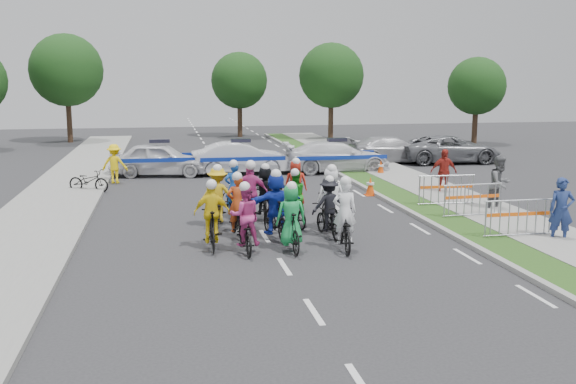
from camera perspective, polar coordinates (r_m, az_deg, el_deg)
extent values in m
plane|color=#28282B|center=(15.08, -0.33, -6.66)|extent=(90.00, 90.00, 0.00)
cube|color=gray|center=(21.14, 10.82, -1.80)|extent=(0.20, 60.00, 0.12)
cube|color=#264D18|center=(21.41, 12.56, -1.73)|extent=(1.20, 60.00, 0.11)
cube|color=gray|center=(22.18, 16.83, -1.49)|extent=(2.40, 60.00, 0.13)
cube|color=gray|center=(20.03, -21.77, -2.99)|extent=(3.00, 60.00, 0.13)
imported|color=black|center=(16.52, 4.98, -3.43)|extent=(0.90, 1.96, 0.99)
imported|color=white|center=(16.36, 5.06, -1.74)|extent=(0.65, 0.47, 1.65)
sphere|color=white|center=(16.17, 5.15, 0.93)|extent=(0.29, 0.29, 0.29)
imported|color=black|center=(16.30, 0.25, -3.49)|extent=(0.57, 1.75, 1.04)
imported|color=green|center=(16.15, 0.28, -2.02)|extent=(0.78, 0.53, 1.56)
sphere|color=white|center=(15.97, 0.32, 0.48)|extent=(0.27, 0.27, 0.27)
imported|color=black|center=(16.28, -3.87, -3.71)|extent=(0.67, 1.80, 0.94)
imported|color=#C53683|center=(16.12, -3.87, -2.06)|extent=(0.77, 0.61, 1.56)
sphere|color=white|center=(15.93, -3.87, 0.46)|extent=(0.27, 0.27, 0.27)
imported|color=black|center=(16.62, -6.76, -3.28)|extent=(0.55, 1.76, 1.05)
imported|color=yellow|center=(16.47, -6.78, -1.82)|extent=(0.93, 0.41, 1.57)
sphere|color=white|center=(16.29, -6.82, 0.66)|extent=(0.27, 0.27, 0.27)
imported|color=black|center=(17.82, 3.59, -2.57)|extent=(0.82, 1.77, 0.90)
imported|color=black|center=(17.67, 3.65, -1.10)|extent=(1.03, 0.68, 1.49)
sphere|color=white|center=(17.50, 3.72, 1.07)|extent=(0.26, 0.26, 0.26)
imported|color=black|center=(17.50, -1.12, -2.42)|extent=(0.87, 1.92, 1.11)
imported|color=#1832B8|center=(17.36, -1.09, -0.98)|extent=(1.61, 0.78, 1.67)
sphere|color=white|center=(17.18, -1.07, 1.57)|extent=(0.29, 0.29, 0.29)
imported|color=black|center=(17.75, -4.52, -2.54)|extent=(0.78, 1.86, 0.95)
imported|color=#C14418|center=(17.60, -4.53, -1.00)|extent=(0.61, 0.43, 1.59)
sphere|color=white|center=(17.42, -4.54, 1.36)|extent=(0.27, 0.27, 0.27)
imported|color=black|center=(18.61, 3.79, -1.70)|extent=(0.56, 1.85, 1.11)
imported|color=white|center=(18.48, 3.85, -0.34)|extent=(0.82, 0.54, 1.66)
sphere|color=white|center=(18.30, 3.92, 2.04)|extent=(0.29, 0.29, 0.29)
imported|color=black|center=(19.06, 0.55, -1.71)|extent=(0.88, 1.79, 0.90)
imported|color=#1A911C|center=(18.92, 0.59, -0.32)|extent=(0.81, 0.68, 1.50)
sphere|color=white|center=(18.76, 0.62, 1.73)|extent=(0.26, 0.26, 0.26)
imported|color=black|center=(18.94, -3.34, -1.42)|extent=(0.79, 1.96, 1.15)
imported|color=#CF398F|center=(18.80, -3.33, -0.06)|extent=(1.06, 0.55, 1.72)
sphere|color=white|center=(18.63, -3.34, 2.39)|extent=(0.30, 0.30, 0.30)
imported|color=black|center=(18.99, -6.24, -1.70)|extent=(0.96, 1.95, 0.98)
imported|color=gold|center=(18.84, -6.26, -0.22)|extent=(1.14, 0.78, 1.63)
sphere|color=white|center=(18.68, -6.29, 2.06)|extent=(0.28, 0.28, 0.28)
imported|color=black|center=(19.99, -2.05, -1.00)|extent=(0.65, 1.73, 1.02)
imported|color=black|center=(19.86, -2.04, 0.20)|extent=(1.45, 0.60, 1.52)
sphere|color=white|center=(19.70, -2.03, 2.20)|extent=(0.26, 0.26, 0.26)
imported|color=black|center=(20.26, -4.84, -0.96)|extent=(0.89, 1.89, 0.96)
imported|color=#184FB4|center=(20.12, -4.85, 0.40)|extent=(0.63, 0.46, 1.59)
sphere|color=white|center=(19.96, -4.86, 2.48)|extent=(0.28, 0.28, 0.28)
imported|color=black|center=(21.22, 0.66, -0.33)|extent=(0.76, 1.76, 1.02)
imported|color=#B52516|center=(21.10, 0.69, 0.80)|extent=(0.82, 0.61, 1.53)
sphere|color=white|center=(20.95, 0.73, 2.70)|extent=(0.27, 0.27, 0.27)
imported|color=silver|center=(29.48, -11.30, 2.87)|extent=(4.63, 2.44, 1.50)
imported|color=silver|center=(29.52, -4.22, 3.02)|extent=(4.50, 1.70, 1.47)
imported|color=silver|center=(30.17, 4.36, 3.15)|extent=(5.07, 2.24, 1.45)
imported|color=#A7A7AC|center=(33.88, 9.25, 3.74)|extent=(4.79, 2.09, 1.37)
imported|color=slate|center=(34.46, 14.20, 3.72)|extent=(5.25, 2.58, 1.43)
imported|color=navy|center=(18.58, 23.13, -1.50)|extent=(0.75, 0.63, 1.75)
imported|color=#535458|center=(22.14, 18.32, 0.69)|extent=(1.10, 1.00, 1.86)
imported|color=maroon|center=(24.84, 13.66, 1.75)|extent=(1.05, 0.50, 1.74)
imported|color=yellow|center=(27.80, -15.16, 2.44)|extent=(1.16, 0.81, 1.64)
cube|color=#F24C0C|center=(24.32, 7.31, -0.27)|extent=(0.40, 0.40, 0.03)
cone|color=#F24C0C|center=(24.26, 7.33, 0.51)|extent=(0.36, 0.36, 0.70)
cylinder|color=silver|center=(24.25, 7.34, 0.75)|extent=(0.29, 0.29, 0.08)
cube|color=#F24C0C|center=(29.41, 8.23, 1.50)|extent=(0.40, 0.40, 0.03)
cone|color=#F24C0C|center=(29.37, 8.25, 2.15)|extent=(0.36, 0.36, 0.70)
cylinder|color=silver|center=(29.35, 8.25, 2.34)|extent=(0.29, 0.29, 0.08)
imported|color=black|center=(25.98, -17.30, 0.97)|extent=(1.76, 1.22, 0.88)
cylinder|color=#382619|center=(45.79, 3.82, 6.63)|extent=(0.36, 0.36, 3.25)
sphere|color=#133B14|center=(45.71, 3.86, 10.30)|extent=(4.55, 4.55, 4.55)
cylinder|color=#382619|center=(45.29, 16.28, 5.90)|extent=(0.36, 0.36, 2.75)
sphere|color=#133B14|center=(45.20, 16.43, 9.03)|extent=(3.85, 3.85, 3.85)
cylinder|color=#382619|center=(46.70, -18.88, 6.34)|extent=(0.36, 0.36, 3.50)
sphere|color=#133B14|center=(46.63, -19.11, 10.20)|extent=(4.90, 4.90, 4.90)
cylinder|color=#382619|center=(48.61, -4.30, 6.68)|extent=(0.36, 0.36, 3.00)
sphere|color=#133B14|center=(48.53, -4.34, 9.86)|extent=(4.20, 4.20, 4.20)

